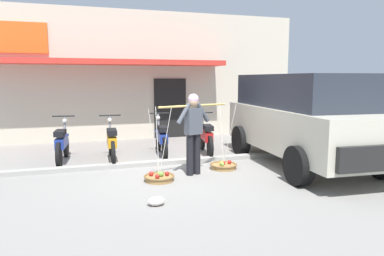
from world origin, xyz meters
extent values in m
plane|color=gray|center=(0.00, 0.00, 0.00)|extent=(90.00, 90.00, 0.00)
cube|color=gray|center=(0.00, 0.70, 0.05)|extent=(20.00, 0.24, 0.10)
cylinder|color=black|center=(0.33, -0.34, 0.43)|extent=(0.15, 0.15, 0.86)
cylinder|color=black|center=(0.16, -0.39, 0.43)|extent=(0.15, 0.15, 0.86)
cube|color=#474C56|center=(0.25, -0.36, 1.13)|extent=(0.39, 0.29, 0.54)
sphere|color=tan|center=(0.25, -0.36, 1.53)|extent=(0.21, 0.21, 0.21)
sphere|color=#D1A8CC|center=(0.25, -0.36, 1.58)|extent=(0.22, 0.22, 0.22)
cylinder|color=#474C56|center=(0.47, -0.29, 1.30)|extent=(0.35, 0.19, 0.43)
cylinder|color=#474C56|center=(0.02, -0.44, 1.30)|extent=(0.35, 0.19, 0.43)
cylinder|color=tan|center=(0.25, -0.36, 1.45)|extent=(1.60, 0.55, 0.04)
cylinder|color=#9E7542|center=(1.04, -0.11, 0.04)|extent=(0.56, 0.56, 0.09)
torus|color=brown|center=(1.04, -0.11, 0.10)|extent=(0.61, 0.61, 0.05)
sphere|color=red|center=(1.19, -0.09, 0.14)|extent=(0.09, 0.09, 0.09)
sphere|color=red|center=(1.04, -0.11, 0.13)|extent=(0.08, 0.08, 0.08)
sphere|color=#7ABD48|center=(0.96, -0.22, 0.13)|extent=(0.08, 0.08, 0.08)
sphere|color=gold|center=(0.98, -0.14, 0.14)|extent=(0.10, 0.10, 0.10)
cylinder|color=silver|center=(1.04, 0.02, 0.77)|extent=(0.01, 0.27, 1.36)
cylinder|color=silver|center=(0.92, -0.17, 0.77)|extent=(0.24, 0.14, 1.36)
cylinder|color=silver|center=(1.15, -0.17, 0.77)|extent=(0.24, 0.14, 1.36)
cylinder|color=#9E7542|center=(-0.54, -0.62, 0.04)|extent=(0.56, 0.56, 0.09)
torus|color=brown|center=(-0.54, -0.62, 0.10)|extent=(0.61, 0.61, 0.05)
sphere|color=#73B244|center=(-0.55, -0.62, 0.14)|extent=(0.10, 0.10, 0.10)
sphere|color=red|center=(-0.62, -0.77, 0.14)|extent=(0.09, 0.09, 0.09)
sphere|color=red|center=(-0.69, -0.54, 0.14)|extent=(0.10, 0.10, 0.10)
sphere|color=#B0201B|center=(-0.39, -0.63, 0.14)|extent=(0.09, 0.09, 0.09)
sphere|color=#669E3C|center=(-0.51, -0.65, 0.14)|extent=(0.10, 0.10, 0.10)
cylinder|color=silver|center=(-0.54, -0.49, 0.77)|extent=(0.01, 0.27, 1.36)
cylinder|color=silver|center=(-0.66, -0.69, 0.77)|extent=(0.24, 0.14, 1.36)
cylinder|color=silver|center=(-0.43, -0.69, 0.77)|extent=(0.24, 0.14, 1.36)
cylinder|color=black|center=(-2.35, 2.32, 0.29)|extent=(0.14, 0.59, 0.58)
cylinder|color=black|center=(-2.47, 1.09, 0.29)|extent=(0.14, 0.59, 0.58)
cube|color=navy|center=(-2.35, 2.32, 0.55)|extent=(0.17, 0.29, 0.06)
cube|color=navy|center=(-2.42, 1.61, 0.51)|extent=(0.29, 0.92, 0.24)
cube|color=black|center=(-2.43, 1.43, 0.75)|extent=(0.27, 0.58, 0.12)
cylinder|color=slate|center=(-2.36, 2.22, 0.68)|extent=(0.09, 0.30, 0.76)
cylinder|color=black|center=(-2.36, 2.14, 1.07)|extent=(0.54, 0.09, 0.04)
sphere|color=silver|center=(-2.35, 2.30, 0.93)|extent=(0.11, 0.11, 0.11)
cylinder|color=black|center=(-1.24, 2.15, 0.29)|extent=(0.10, 0.58, 0.58)
cylinder|color=black|center=(-1.28, 0.91, 0.29)|extent=(0.10, 0.58, 0.58)
cube|color=orange|center=(-1.24, 2.15, 0.55)|extent=(0.15, 0.29, 0.06)
cube|color=orange|center=(-1.26, 1.43, 0.51)|extent=(0.24, 0.91, 0.24)
cube|color=black|center=(-1.27, 1.25, 0.75)|extent=(0.24, 0.57, 0.12)
cylinder|color=slate|center=(-1.24, 2.05, 0.68)|extent=(0.07, 0.30, 0.76)
cylinder|color=black|center=(-1.24, 1.97, 1.07)|extent=(0.54, 0.06, 0.04)
sphere|color=silver|center=(-1.24, 2.13, 0.93)|extent=(0.11, 0.11, 0.11)
cylinder|color=black|center=(0.09, 2.32, 0.29)|extent=(0.13, 0.58, 0.58)
cylinder|color=black|center=(-0.02, 1.08, 0.29)|extent=(0.13, 0.58, 0.58)
cube|color=navy|center=(0.09, 2.32, 0.55)|extent=(0.16, 0.29, 0.06)
cube|color=navy|center=(0.02, 1.60, 0.51)|extent=(0.28, 0.91, 0.24)
cube|color=black|center=(0.01, 1.42, 0.75)|extent=(0.27, 0.58, 0.12)
cylinder|color=slate|center=(0.08, 2.22, 0.68)|extent=(0.09, 0.30, 0.76)
cylinder|color=black|center=(0.07, 2.14, 1.07)|extent=(0.54, 0.08, 0.04)
sphere|color=silver|center=(0.09, 2.30, 0.93)|extent=(0.11, 0.11, 0.11)
cylinder|color=black|center=(1.33, 2.16, 0.29)|extent=(0.18, 0.59, 0.58)
cylinder|color=black|center=(1.11, 0.94, 0.29)|extent=(0.18, 0.59, 0.58)
cube|color=red|center=(1.33, 2.16, 0.55)|extent=(0.19, 0.30, 0.06)
cube|color=red|center=(1.20, 1.45, 0.51)|extent=(0.36, 0.92, 0.24)
cube|color=black|center=(1.17, 1.27, 0.75)|extent=(0.32, 0.59, 0.12)
cylinder|color=slate|center=(1.31, 2.06, 0.68)|extent=(0.11, 0.30, 0.76)
cylinder|color=black|center=(1.29, 1.98, 1.07)|extent=(0.54, 0.13, 0.04)
sphere|color=silver|center=(1.32, 2.14, 0.93)|extent=(0.11, 0.11, 0.11)
cube|color=beige|center=(2.93, -0.31, 0.86)|extent=(2.21, 4.82, 0.96)
cube|color=#282D38|center=(2.94, -0.16, 1.72)|extent=(1.95, 3.77, 0.76)
cube|color=black|center=(2.77, -2.72, 0.68)|extent=(1.62, 0.21, 0.44)
cylinder|color=black|center=(3.78, -1.83, 0.38)|extent=(0.31, 0.78, 0.76)
cylinder|color=black|center=(1.89, -1.70, 0.38)|extent=(0.31, 0.78, 0.76)
cylinder|color=black|center=(3.98, 1.08, 0.38)|extent=(0.31, 0.78, 0.76)
cylinder|color=black|center=(2.08, 1.20, 0.38)|extent=(0.31, 0.78, 0.76)
cube|color=silver|center=(2.78, -2.68, 0.50)|extent=(0.44, 0.04, 0.12)
cube|color=beige|center=(-0.96, 7.03, 2.10)|extent=(13.00, 5.00, 4.20)
cube|color=red|center=(-0.96, 4.03, 2.50)|extent=(7.15, 1.00, 0.16)
cube|color=#DB5B1E|center=(-3.89, 4.48, 3.20)|extent=(2.20, 0.08, 0.90)
cube|color=black|center=(0.99, 4.51, 1.00)|extent=(1.10, 0.06, 2.00)
ellipsoid|color=silver|center=(-0.90, -1.97, 0.07)|extent=(0.28, 0.22, 0.14)
camera|label=1|loc=(-2.04, -7.42, 2.00)|focal=33.88mm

